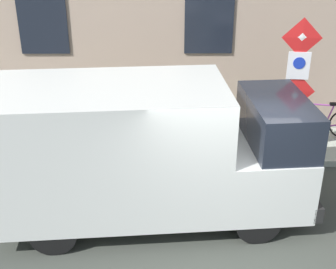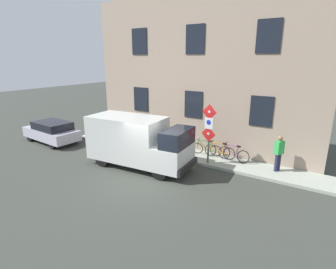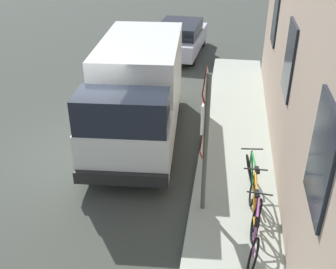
{
  "view_description": "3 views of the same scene",
  "coord_description": "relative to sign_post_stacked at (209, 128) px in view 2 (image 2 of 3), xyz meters",
  "views": [
    {
      "loc": [
        -5.84,
        1.0,
        5.05
      ],
      "look_at": [
        2.25,
        0.94,
        1.1
      ],
      "focal_mm": 49.81,
      "sensor_mm": 36.0,
      "label": 1
    },
    {
      "loc": [
        -8.64,
        -6.74,
        5.27
      ],
      "look_at": [
        2.91,
        0.59,
        1.35
      ],
      "focal_mm": 28.4,
      "sensor_mm": 36.0,
      "label": 2
    },
    {
      "loc": [
        3.44,
        -8.12,
        5.43
      ],
      "look_at": [
        2.27,
        -0.72,
        1.24
      ],
      "focal_mm": 43.05,
      "sensor_mm": 36.0,
      "label": 3
    }
  ],
  "objects": [
    {
      "name": "bicycle_orange",
      "position": [
        1.04,
        -0.23,
        -1.48
      ],
      "size": [
        0.46,
        1.71,
        0.89
      ],
      "rotation": [
        0.0,
        0.0,
        1.58
      ],
      "color": "black",
      "rests_on": "sidewalk_slab"
    },
    {
      "name": "building_facade",
      "position": [
        1.93,
        1.67,
        2.35
      ],
      "size": [
        0.75,
        13.56,
        8.68
      ],
      "color": "tan",
      "rests_on": "ground_plane"
    },
    {
      "name": "parked_hatchback",
      "position": [
        -1.76,
        10.18,
        -1.26
      ],
      "size": [
        2.02,
        4.11,
        1.38
      ],
      "rotation": [
        0.0,
        0.0,
        1.5
      ],
      "color": "#B3B0C2",
      "rests_on": "ground_plane"
    },
    {
      "name": "sidewalk_slab",
      "position": [
        0.69,
        1.67,
        -1.92
      ],
      "size": [
        1.79,
        15.56,
        0.14
      ],
      "primitive_type": "cube",
      "color": "#9FA798",
      "rests_on": "ground_plane"
    },
    {
      "name": "bicycle_purple",
      "position": [
        1.04,
        -0.99,
        -1.48
      ],
      "size": [
        0.46,
        1.72,
        0.89
      ],
      "rotation": [
        0.0,
        0.0,
        1.48
      ],
      "color": "black",
      "rests_on": "sidewalk_slab"
    },
    {
      "name": "pedestrian",
      "position": [
        0.88,
        -3.18,
        -0.92
      ],
      "size": [
        0.48,
        0.42,
        1.72
      ],
      "rotation": [
        0.0,
        0.0,
        1.06
      ],
      "color": "#262B47",
      "rests_on": "sidewalk_slab"
    },
    {
      "name": "sign_post_stacked",
      "position": [
        0.0,
        0.0,
        0.0
      ],
      "size": [
        0.17,
        0.56,
        2.91
      ],
      "color": "#474C47",
      "rests_on": "sidewalk_slab"
    },
    {
      "name": "delivery_van",
      "position": [
        -1.91,
        2.97,
        -0.66
      ],
      "size": [
        2.41,
        5.47,
        2.5
      ],
      "rotation": [
        0.0,
        0.0,
        4.79
      ],
      "color": "silver",
      "rests_on": "ground_plane"
    },
    {
      "name": "bicycle_green",
      "position": [
        1.03,
        0.54,
        -1.48
      ],
      "size": [
        0.47,
        1.72,
        0.89
      ],
      "rotation": [
        0.0,
        0.0,
        1.69
      ],
      "color": "black",
      "rests_on": "sidewalk_slab"
    },
    {
      "name": "ground_plane",
      "position": [
        -3.08,
        1.67,
        -1.99
      ],
      "size": [
        80.0,
        80.0,
        0.0
      ],
      "primitive_type": "plane",
      "color": "#393C36"
    }
  ]
}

